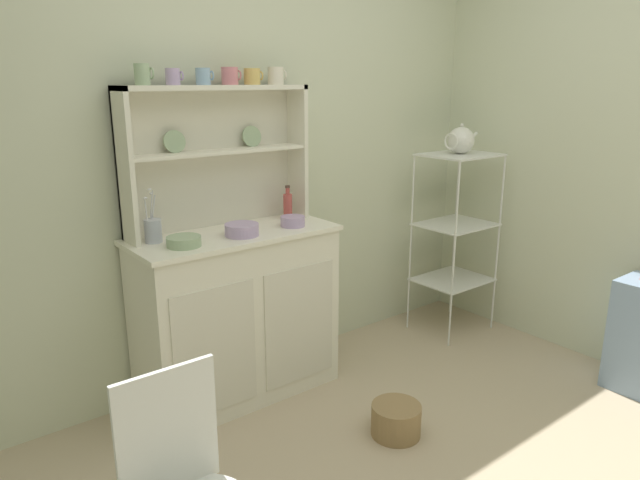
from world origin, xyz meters
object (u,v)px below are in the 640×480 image
Objects in this scene: hutch_shelf_unit at (215,146)px; bowl_mixing_large at (184,241)px; cup_sage_0 at (142,74)px; utensil_jar at (153,230)px; bakers_rack at (456,220)px; jam_bottle at (288,205)px; hutch_cabinet at (238,313)px; porcelain_teapot at (461,140)px; floor_basket at (396,420)px.

hutch_shelf_unit is 0.55m from bowl_mixing_large.
cup_sage_0 is 0.37× the size of utensil_jar.
bakers_rack is 6.44× the size of jam_bottle.
hutch_cabinet is 1.07× the size of hutch_shelf_unit.
hutch_shelf_unit is 0.52m from jam_bottle.
porcelain_teapot reaches higher than hutch_cabinet.
bakers_rack is 1.50m from floor_basket.
bakers_rack is at bearing -7.79° from cup_sage_0.
utensil_jar is at bearing -179.43° from jam_bottle.
floor_basket is 0.92× the size of porcelain_teapot.
bakers_rack reaches higher than jam_bottle.
utensil_jar is (-0.77, 0.87, 0.88)m from floor_basket.
porcelain_teapot is (-0.00, 0.00, 0.51)m from bakers_rack.
utensil_jar is at bearing 168.54° from hutch_cabinet.
bowl_mixing_large is (-1.86, 0.07, 0.16)m from bakers_rack.
bowl_mixing_large is 1.89m from porcelain_teapot.
cup_sage_0 reaches higher than jam_bottle.
hutch_shelf_unit is 10.46× the size of cup_sage_0.
utensil_jar is at bearing -167.59° from hutch_shelf_unit.
cup_sage_0 reaches higher than porcelain_teapot.
utensil_jar reaches higher than bowl_mixing_large.
hutch_cabinet is at bearing -18.66° from cup_sage_0.
hutch_cabinet is 4.09× the size of porcelain_teapot.
hutch_cabinet is 0.89× the size of bakers_rack.
hutch_cabinet is 4.15× the size of utensil_jar.
utensil_jar reaches higher than hutch_cabinet.
bowl_mixing_large reaches higher than hutch_cabinet.
cup_sage_0 reaches higher than floor_basket.
cup_sage_0 is (-0.75, 0.91, 1.58)m from floor_basket.
cup_sage_0 is 1.97m from porcelain_teapot.
cup_sage_0 reaches higher than hutch_cabinet.
hutch_cabinet is 11.21× the size of cup_sage_0.
hutch_shelf_unit is at bearing 37.77° from bowl_mixing_large.
bowl_mixing_large is (-0.69, 0.72, 0.84)m from floor_basket.
bakers_rack is 1.21m from jam_bottle.
jam_bottle is at bearing -2.75° from cup_sage_0.
porcelain_teapot is at bearing -11.07° from hutch_shelf_unit.
jam_bottle is at bearing 169.01° from porcelain_teapot.
utensil_jar is at bearing 131.63° from floor_basket.
hutch_shelf_unit is at bearing 168.93° from porcelain_teapot.
hutch_shelf_unit is at bearing 6.57° from cup_sage_0.
bakers_rack reaches higher than floor_basket.
hutch_shelf_unit reaches higher than porcelain_teapot.
porcelain_teapot is at bearing -2.06° from bowl_mixing_large.
floor_basket is at bearing -151.00° from porcelain_teapot.
hutch_shelf_unit is at bearing 111.90° from floor_basket.
floor_basket is 1.97m from cup_sage_0.
bowl_mixing_large is at bearing -167.06° from jam_bottle.
floor_basket is at bearing -64.10° from hutch_cabinet.
bowl_mixing_large is at bearing -61.73° from utensil_jar.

